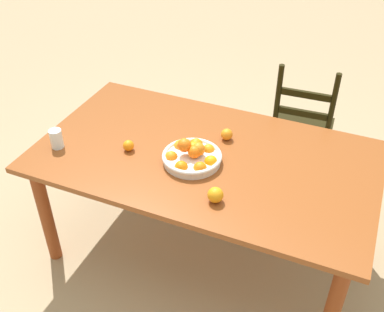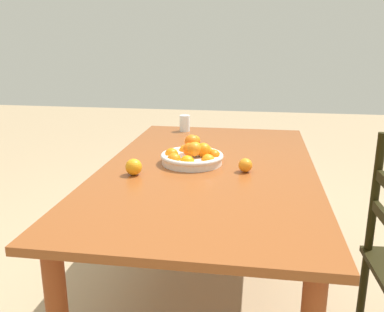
% 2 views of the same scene
% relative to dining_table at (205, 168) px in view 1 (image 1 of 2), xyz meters
% --- Properties ---
extents(ground_plane, '(12.00, 12.00, 0.00)m').
position_rel_dining_table_xyz_m(ground_plane, '(0.00, 0.00, -0.66)').
color(ground_plane, tan).
extents(dining_table, '(1.87, 1.06, 0.75)m').
position_rel_dining_table_xyz_m(dining_table, '(0.00, 0.00, 0.00)').
color(dining_table, brown).
rests_on(dining_table, ground).
extents(chair_near_window, '(0.43, 0.43, 1.00)m').
position_rel_dining_table_xyz_m(chair_near_window, '(0.38, 0.89, -0.20)').
color(chair_near_window, black).
rests_on(chair_near_window, ground).
extents(fruit_bowl, '(0.32, 0.32, 0.14)m').
position_rel_dining_table_xyz_m(fruit_bowl, '(-0.04, -0.09, 0.13)').
color(fruit_bowl, silver).
rests_on(fruit_bowl, dining_table).
extents(orange_loose_0, '(0.06, 0.06, 0.06)m').
position_rel_dining_table_xyz_m(orange_loose_0, '(-0.41, -0.13, 0.12)').
color(orange_loose_0, orange).
rests_on(orange_loose_0, dining_table).
extents(orange_loose_1, '(0.08, 0.08, 0.08)m').
position_rel_dining_table_xyz_m(orange_loose_1, '(0.19, -0.33, 0.13)').
color(orange_loose_1, orange).
rests_on(orange_loose_1, dining_table).
extents(orange_loose_2, '(0.07, 0.07, 0.07)m').
position_rel_dining_table_xyz_m(orange_loose_2, '(0.06, 0.19, 0.13)').
color(orange_loose_2, orange).
rests_on(orange_loose_2, dining_table).
extents(drinking_glass, '(0.07, 0.07, 0.11)m').
position_rel_dining_table_xyz_m(drinking_glass, '(-0.79, -0.26, 0.15)').
color(drinking_glass, silver).
rests_on(drinking_glass, dining_table).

